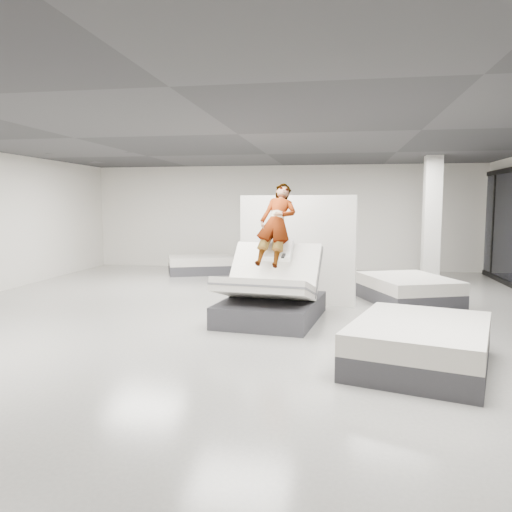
{
  "coord_description": "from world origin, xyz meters",
  "views": [
    {
      "loc": [
        1.71,
        -8.47,
        2.03
      ],
      "look_at": [
        0.12,
        1.16,
        1.0
      ],
      "focal_mm": 35.0,
      "sensor_mm": 36.0,
      "label": 1
    }
  ],
  "objects_px": {
    "divider_panel": "(296,250)",
    "flat_bed_right_far": "(408,290)",
    "hero_bed": "(271,296)",
    "flat_bed_left_far": "(201,265)",
    "column": "(432,221)",
    "flat_bed_right_near": "(420,344)",
    "remote": "(283,256)",
    "person": "(276,243)"
  },
  "relations": [
    {
      "from": "remote",
      "to": "person",
      "type": "bearing_deg",
      "value": 122.15
    },
    {
      "from": "hero_bed",
      "to": "flat_bed_right_far",
      "type": "bearing_deg",
      "value": 37.45
    },
    {
      "from": "person",
      "to": "flat_bed_left_far",
      "type": "height_order",
      "value": "person"
    },
    {
      "from": "hero_bed",
      "to": "remote",
      "type": "xyz_separation_m",
      "value": [
        0.22,
        -0.04,
        0.71
      ]
    },
    {
      "from": "flat_bed_right_far",
      "to": "person",
      "type": "bearing_deg",
      "value": -147.14
    },
    {
      "from": "hero_bed",
      "to": "flat_bed_right_far",
      "type": "relative_size",
      "value": 0.97
    },
    {
      "from": "flat_bed_right_near",
      "to": "column",
      "type": "relative_size",
      "value": 0.76
    },
    {
      "from": "hero_bed",
      "to": "flat_bed_right_near",
      "type": "bearing_deg",
      "value": -45.23
    },
    {
      "from": "remote",
      "to": "flat_bed_right_near",
      "type": "bearing_deg",
      "value": -40.11
    },
    {
      "from": "person",
      "to": "column",
      "type": "relative_size",
      "value": 0.52
    },
    {
      "from": "flat_bed_right_near",
      "to": "flat_bed_left_far",
      "type": "bearing_deg",
      "value": 122.85
    },
    {
      "from": "flat_bed_left_far",
      "to": "flat_bed_right_near",
      "type": "bearing_deg",
      "value": -57.15
    },
    {
      "from": "person",
      "to": "column",
      "type": "xyz_separation_m",
      "value": [
        3.38,
        4.15,
        0.27
      ]
    },
    {
      "from": "flat_bed_right_near",
      "to": "hero_bed",
      "type": "bearing_deg",
      "value": 134.77
    },
    {
      "from": "person",
      "to": "remote",
      "type": "xyz_separation_m",
      "value": [
        0.17,
        -0.38,
        -0.19
      ]
    },
    {
      "from": "remote",
      "to": "column",
      "type": "bearing_deg",
      "value": 62.31
    },
    {
      "from": "flat_bed_right_near",
      "to": "flat_bed_left_far",
      "type": "distance_m",
      "value": 9.18
    },
    {
      "from": "column",
      "to": "hero_bed",
      "type": "bearing_deg",
      "value": -127.35
    },
    {
      "from": "remote",
      "to": "column",
      "type": "relative_size",
      "value": 0.04
    },
    {
      "from": "person",
      "to": "flat_bed_right_near",
      "type": "xyz_separation_m",
      "value": [
        2.12,
        -2.52,
        -1.05
      ]
    },
    {
      "from": "hero_bed",
      "to": "flat_bed_left_far",
      "type": "height_order",
      "value": "hero_bed"
    },
    {
      "from": "divider_panel",
      "to": "column",
      "type": "relative_size",
      "value": 0.75
    },
    {
      "from": "hero_bed",
      "to": "divider_panel",
      "type": "height_order",
      "value": "divider_panel"
    },
    {
      "from": "hero_bed",
      "to": "remote",
      "type": "relative_size",
      "value": 16.36
    },
    {
      "from": "person",
      "to": "divider_panel",
      "type": "xyz_separation_m",
      "value": [
        0.26,
        1.25,
        -0.23
      ]
    },
    {
      "from": "flat_bed_right_far",
      "to": "flat_bed_left_far",
      "type": "bearing_deg",
      "value": 146.48
    },
    {
      "from": "flat_bed_left_far",
      "to": "column",
      "type": "height_order",
      "value": "column"
    },
    {
      "from": "hero_bed",
      "to": "column",
      "type": "relative_size",
      "value": 0.72
    },
    {
      "from": "flat_bed_left_far",
      "to": "column",
      "type": "relative_size",
      "value": 0.68
    },
    {
      "from": "person",
      "to": "flat_bed_left_far",
      "type": "relative_size",
      "value": 0.75
    },
    {
      "from": "divider_panel",
      "to": "flat_bed_left_far",
      "type": "height_order",
      "value": "divider_panel"
    },
    {
      "from": "person",
      "to": "flat_bed_left_far",
      "type": "xyz_separation_m",
      "value": [
        -2.87,
        5.2,
        -1.08
      ]
    },
    {
      "from": "divider_panel",
      "to": "flat_bed_left_far",
      "type": "bearing_deg",
      "value": 140.0
    },
    {
      "from": "remote",
      "to": "flat_bed_right_near",
      "type": "height_order",
      "value": "remote"
    },
    {
      "from": "hero_bed",
      "to": "column",
      "type": "height_order",
      "value": "column"
    },
    {
      "from": "flat_bed_right_near",
      "to": "column",
      "type": "distance_m",
      "value": 6.91
    },
    {
      "from": "divider_panel",
      "to": "flat_bed_right_far",
      "type": "distance_m",
      "value": 2.44
    },
    {
      "from": "flat_bed_right_far",
      "to": "column",
      "type": "relative_size",
      "value": 0.73
    },
    {
      "from": "hero_bed",
      "to": "flat_bed_left_far",
      "type": "xyz_separation_m",
      "value": [
        -2.82,
        5.54,
        -0.18
      ]
    },
    {
      "from": "flat_bed_right_far",
      "to": "flat_bed_right_near",
      "type": "bearing_deg",
      "value": -95.6
    },
    {
      "from": "remote",
      "to": "flat_bed_right_near",
      "type": "relative_size",
      "value": 0.06
    },
    {
      "from": "flat_bed_right_far",
      "to": "flat_bed_right_near",
      "type": "xyz_separation_m",
      "value": [
        -0.41,
        -4.15,
        0.01
      ]
    }
  ]
}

